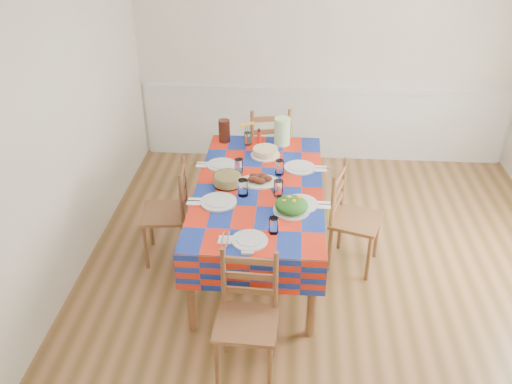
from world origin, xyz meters
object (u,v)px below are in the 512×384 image
chair_near (247,319)px  chair_left (170,213)px  dining_table (259,194)px  meat_platter (260,180)px  tea_pitcher (224,131)px  green_pitcher (282,131)px  chair_far (268,150)px  chair_right (351,219)px

chair_near → chair_left: bearing=124.8°
dining_table → chair_near: size_ratio=2.14×
meat_platter → tea_pitcher: tea_pitcher is taller
green_pitcher → chair_far: (-0.16, 0.44, -0.42)m
green_pitcher → chair_right: (0.65, -0.84, -0.45)m
chair_far → tea_pitcher: bearing=32.1°
chair_left → green_pitcher: bearing=123.8°
meat_platter → chair_right: chair_right is taller
meat_platter → chair_near: size_ratio=0.37×
tea_pitcher → chair_right: tea_pitcher is taller
green_pitcher → chair_far: 0.63m
meat_platter → chair_near: bearing=-89.8°
chair_right → meat_platter: bearing=105.3°
green_pitcher → meat_platter: bearing=-102.1°
chair_near → chair_far: 2.58m
tea_pitcher → chair_far: 0.71m
chair_far → chair_right: bearing=110.1°
chair_right → dining_table: bearing=109.0°
dining_table → chair_near: (0.00, -1.29, -0.24)m
meat_platter → green_pitcher: 0.83m
tea_pitcher → chair_far: (0.42, 0.41, -0.40)m
chair_far → green_pitcher: bearing=97.5°
green_pitcher → chair_far: size_ratio=0.26×
green_pitcher → chair_left: size_ratio=0.28×
chair_far → chair_right: size_ratio=1.07×
green_pitcher → chair_right: size_ratio=0.28×
dining_table → tea_pitcher: 0.99m
green_pitcher → dining_table: bearing=-101.1°
chair_left → tea_pitcher: bearing=148.1°
dining_table → meat_platter: size_ratio=5.73×
dining_table → tea_pitcher: tea_pitcher is taller
dining_table → chair_right: bearing=1.0°
chair_near → chair_left: (-0.82, 1.30, 0.00)m
meat_platter → chair_right: bearing=-2.7°
tea_pitcher → chair_left: (-0.41, -0.87, -0.44)m
green_pitcher → chair_near: (-0.17, -2.15, -0.46)m
dining_table → chair_far: 1.30m
meat_platter → tea_pitcher: bearing=116.4°
dining_table → chair_far: size_ratio=1.97×
chair_near → chair_left: chair_left is taller
meat_platter → chair_left: (-0.82, -0.05, -0.35)m
meat_platter → tea_pitcher: (-0.41, 0.82, 0.09)m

